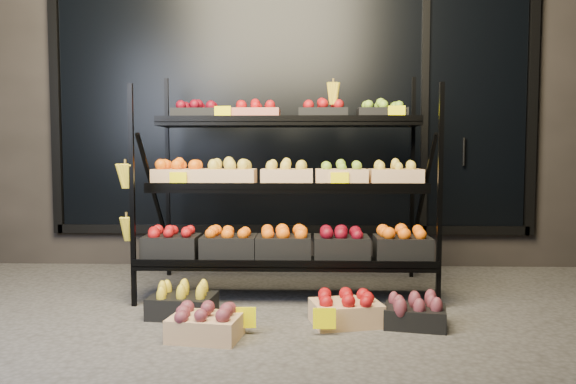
{
  "coord_description": "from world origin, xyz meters",
  "views": [
    {
      "loc": [
        0.15,
        -3.53,
        1.04
      ],
      "look_at": [
        0.01,
        0.55,
        0.75
      ],
      "focal_mm": 35.0,
      "sensor_mm": 36.0,
      "label": 1
    }
  ],
  "objects_px": {
    "display_rack": "(285,187)",
    "floor_crate_left": "(205,323)",
    "floor_crate_midleft": "(183,302)",
    "floor_crate_midright": "(346,309)"
  },
  "relations": [
    {
      "from": "display_rack",
      "to": "floor_crate_left",
      "type": "distance_m",
      "value": 1.34
    },
    {
      "from": "display_rack",
      "to": "floor_crate_left",
      "type": "height_order",
      "value": "display_rack"
    },
    {
      "from": "floor_crate_left",
      "to": "floor_crate_midleft",
      "type": "height_order",
      "value": "floor_crate_midleft"
    },
    {
      "from": "floor_crate_midleft",
      "to": "floor_crate_midright",
      "type": "relative_size",
      "value": 0.94
    },
    {
      "from": "display_rack",
      "to": "floor_crate_midright",
      "type": "height_order",
      "value": "display_rack"
    },
    {
      "from": "floor_crate_left",
      "to": "floor_crate_midright",
      "type": "distance_m",
      "value": 0.86
    },
    {
      "from": "floor_crate_midright",
      "to": "floor_crate_left",
      "type": "bearing_deg",
      "value": -172.81
    },
    {
      "from": "floor_crate_midleft",
      "to": "floor_crate_midright",
      "type": "height_order",
      "value": "same"
    },
    {
      "from": "display_rack",
      "to": "floor_crate_left",
      "type": "relative_size",
      "value": 5.17
    },
    {
      "from": "floor_crate_left",
      "to": "floor_crate_midright",
      "type": "bearing_deg",
      "value": 29.09
    }
  ]
}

